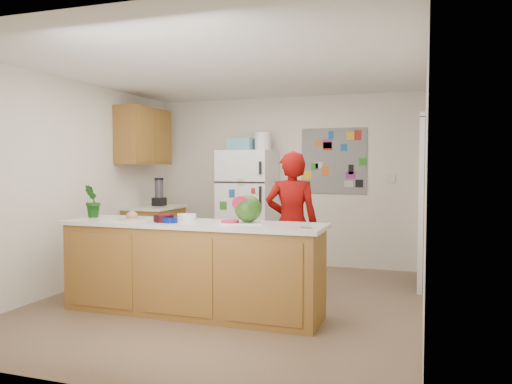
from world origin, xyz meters
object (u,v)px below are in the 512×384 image
(person, at_px, (292,224))
(watermelon, at_px, (248,209))
(cherry_bowl, at_px, (164,218))
(refrigerator, at_px, (248,209))

(person, height_order, watermelon, person)
(person, distance_m, cherry_bowl, 1.49)
(person, bearing_deg, cherry_bowl, 34.47)
(refrigerator, bearing_deg, person, -53.69)
(person, xyz_separation_m, watermelon, (-0.20, -0.92, 0.24))
(refrigerator, relative_size, person, 1.04)
(watermelon, bearing_deg, cherry_bowl, -170.96)
(person, distance_m, watermelon, 0.98)
(person, bearing_deg, refrigerator, -64.61)
(cherry_bowl, bearing_deg, watermelon, 9.04)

